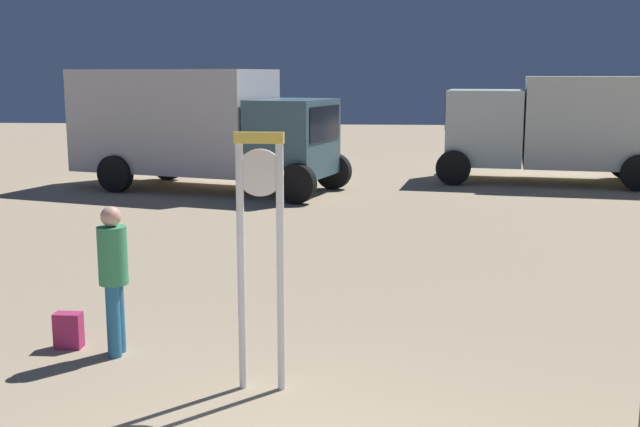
% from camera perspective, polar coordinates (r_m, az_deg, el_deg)
% --- Properties ---
extents(standing_clock, '(0.44, 0.11, 2.37)m').
position_cam_1_polar(standing_clock, '(6.98, -4.38, -1.55)').
color(standing_clock, white).
rests_on(standing_clock, ground_plane).
extents(person_near_clock, '(0.30, 0.30, 1.56)m').
position_cam_1_polar(person_near_clock, '(8.23, -14.88, -4.22)').
color(person_near_clock, '#296998').
rests_on(person_near_clock, ground_plane).
extents(backpack, '(0.28, 0.21, 0.38)m').
position_cam_1_polar(backpack, '(8.76, -17.92, -8.16)').
color(backpack, '#B82D60').
rests_on(backpack, ground_plane).
extents(box_truck_near, '(7.11, 4.33, 2.97)m').
position_cam_1_polar(box_truck_near, '(19.72, -9.04, 6.45)').
color(box_truck_near, silver).
rests_on(box_truck_near, ground_plane).
extents(box_truck_far, '(6.88, 3.51, 2.79)m').
position_cam_1_polar(box_truck_far, '(21.68, 18.19, 6.22)').
color(box_truck_far, silver).
rests_on(box_truck_far, ground_plane).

